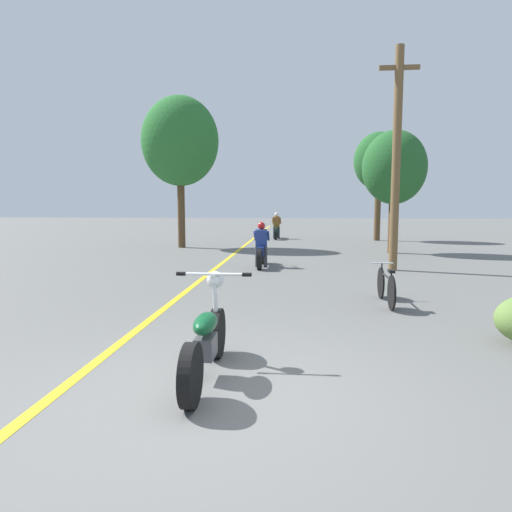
% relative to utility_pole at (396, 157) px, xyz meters
% --- Properties ---
extents(ground_plane, '(120.00, 120.00, 0.00)m').
position_rel_utility_pole_xyz_m(ground_plane, '(-3.48, -9.05, -3.22)').
color(ground_plane, '#60605E').
extents(lane_stripe_center, '(0.14, 48.00, 0.01)m').
position_rel_utility_pole_xyz_m(lane_stripe_center, '(-5.18, 3.36, -3.21)').
color(lane_stripe_center, yellow).
rests_on(lane_stripe_center, ground).
extents(utility_pole, '(1.10, 0.24, 6.25)m').
position_rel_utility_pole_xyz_m(utility_pole, '(0.00, 0.00, 0.00)').
color(utility_pole, brown).
rests_on(utility_pole, ground).
extents(roadside_tree_right_near, '(2.45, 2.21, 4.72)m').
position_rel_utility_pole_xyz_m(roadside_tree_right_near, '(0.94, 4.80, 0.07)').
color(roadside_tree_right_near, '#513A23').
rests_on(roadside_tree_right_near, ground).
extents(roadside_tree_right_far, '(2.59, 2.34, 5.64)m').
position_rel_utility_pole_xyz_m(roadside_tree_right_far, '(1.46, 11.19, 0.89)').
color(roadside_tree_right_far, '#513A23').
rests_on(roadside_tree_right_far, ground).
extents(roadside_tree_left, '(3.35, 3.01, 6.55)m').
position_rel_utility_pole_xyz_m(roadside_tree_left, '(-7.85, 6.40, 1.38)').
color(roadside_tree_left, '#513A23').
rests_on(roadside_tree_left, ground).
extents(motorcycle_foreground, '(0.90, 2.03, 1.10)m').
position_rel_utility_pole_xyz_m(motorcycle_foreground, '(-3.76, -8.59, -2.78)').
color(motorcycle_foreground, black).
rests_on(motorcycle_foreground, ground).
extents(motorcycle_rider_lead, '(0.50, 2.00, 1.37)m').
position_rel_utility_pole_xyz_m(motorcycle_rider_lead, '(-3.85, 0.41, -2.70)').
color(motorcycle_rider_lead, black).
rests_on(motorcycle_rider_lead, ground).
extents(motorcycle_rider_far, '(0.50, 2.17, 1.47)m').
position_rel_utility_pole_xyz_m(motorcycle_rider_far, '(-3.89, 11.85, -2.66)').
color(motorcycle_rider_far, black).
rests_on(motorcycle_rider_far, ground).
extents(bicycle_parked, '(0.44, 1.68, 0.74)m').
position_rel_utility_pole_xyz_m(bicycle_parked, '(-1.08, -4.63, -2.87)').
color(bicycle_parked, black).
rests_on(bicycle_parked, ground).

